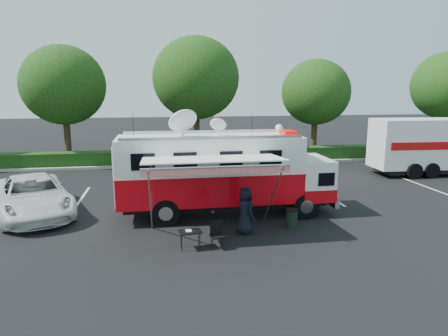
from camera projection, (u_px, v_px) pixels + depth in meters
The scene contains 10 objects.
ground_plane at pixel (226, 214), 16.87m from camera, with size 120.00×120.00×0.00m, color black.
back_border at pixel (212, 92), 28.56m from camera, with size 60.00×6.14×8.87m.
stall_lines at pixel (206, 196), 19.69m from camera, with size 24.12×5.50×0.01m.
command_truck at pixel (224, 172), 16.50m from camera, with size 8.90×2.45×4.27m.
awning at pixel (213, 162), 13.73m from camera, with size 4.86×2.52×2.93m.
white_suv at pixel (35, 215), 16.84m from camera, with size 2.69×5.84×1.62m, color silver.
person at pixel (245, 233), 14.64m from camera, with size 0.86×0.56×1.75m, color black.
folding_table at pixel (190, 232), 13.13m from camera, with size 0.80×0.62×0.62m.
folding_chair at pixel (217, 232), 13.26m from camera, with size 0.52×0.54×0.92m.
trash_bin at pixel (292, 218), 15.21m from camera, with size 0.48×0.48×0.72m.
Camera 1 is at (-2.65, -15.94, 5.22)m, focal length 32.00 mm.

